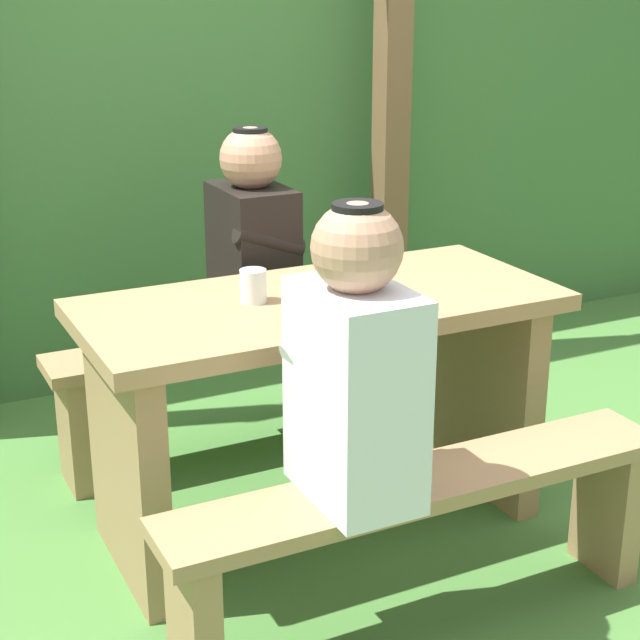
# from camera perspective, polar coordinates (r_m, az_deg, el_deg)

# --- Properties ---
(ground_plane) EXTENTS (12.00, 12.00, 0.00)m
(ground_plane) POSITION_cam_1_polar(r_m,az_deg,el_deg) (3.22, 0.00, -11.49)
(ground_plane) COLOR #457936
(hedge_backdrop) EXTENTS (6.40, 1.02, 1.98)m
(hedge_backdrop) POSITION_cam_1_polar(r_m,az_deg,el_deg) (4.61, -10.83, 10.69)
(hedge_backdrop) COLOR #3D6C37
(hedge_backdrop) RESTS_ON ground_plane
(pergola_post_right) EXTENTS (0.12, 0.12, 2.12)m
(pergola_post_right) POSITION_cam_1_polar(r_m,az_deg,el_deg) (4.29, 4.08, 11.30)
(pergola_post_right) COLOR brown
(pergola_post_right) RESTS_ON ground_plane
(picnic_table) EXTENTS (1.40, 0.64, 0.75)m
(picnic_table) POSITION_cam_1_polar(r_m,az_deg,el_deg) (2.99, 0.00, -3.06)
(picnic_table) COLOR #9E7A51
(picnic_table) RESTS_ON ground_plane
(bench_near) EXTENTS (1.40, 0.24, 0.44)m
(bench_near) POSITION_cam_1_polar(r_m,az_deg,el_deg) (2.61, 5.87, -11.28)
(bench_near) COLOR #9E7A51
(bench_near) RESTS_ON ground_plane
(bench_far) EXTENTS (1.40, 0.24, 0.44)m
(bench_far) POSITION_cam_1_polar(r_m,az_deg,el_deg) (3.56, -4.22, -2.70)
(bench_far) COLOR #9E7A51
(bench_far) RESTS_ON ground_plane
(person_white_shirt) EXTENTS (0.25, 0.35, 0.72)m
(person_white_shirt) POSITION_cam_1_polar(r_m,az_deg,el_deg) (2.32, 2.00, -2.63)
(person_white_shirt) COLOR silver
(person_white_shirt) RESTS_ON bench_near
(person_black_coat) EXTENTS (0.25, 0.35, 0.72)m
(person_black_coat) POSITION_cam_1_polar(r_m,az_deg,el_deg) (3.43, -3.84, 4.50)
(person_black_coat) COLOR black
(person_black_coat) RESTS_ON bench_far
(drinking_glass) EXTENTS (0.08, 0.08, 0.10)m
(drinking_glass) POSITION_cam_1_polar(r_m,az_deg,el_deg) (2.85, -3.83, 1.95)
(drinking_glass) COLOR silver
(drinking_glass) RESTS_ON picnic_table
(bottle_left) EXTENTS (0.06, 0.06, 0.25)m
(bottle_left) POSITION_cam_1_polar(r_m,az_deg,el_deg) (2.79, 0.41, 2.71)
(bottle_left) COLOR silver
(bottle_left) RESTS_ON picnic_table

